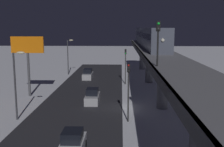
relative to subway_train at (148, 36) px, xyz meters
The scene contains 13 objects.
ground_plane 21.74m from the subway_train, 74.75° to the left, with size 240.00×240.00×0.00m, color white.
avenue_asphalt 23.59m from the subway_train, 61.32° to the left, with size 11.00×83.49×0.01m, color #28282D.
elevated_railway 19.49m from the subway_train, 89.73° to the left, with size 5.00×83.49×6.73m.
subway_train is the anchor object (origin of this frame).
rail_signal 28.88m from the subway_train, 86.02° to the left, with size 0.36×0.41×4.00m.
sedan_white 34.59m from the subway_train, 74.24° to the left, with size 1.91×4.07×1.97m.
sedan_silver 20.76m from the subway_train, 61.63° to the left, with size 1.80×4.24×1.97m.
sedan_silver_2 14.27m from the subway_train, ahead, with size 1.80×4.66×1.97m.
traffic_light_near 25.39m from the subway_train, 79.74° to the left, with size 0.32×0.44×6.40m.
traffic_light_mid 7.66m from the subway_train, 45.20° to the left, with size 0.32×0.44×6.40m.
commercial_billboard 23.43m from the subway_train, 35.78° to the left, with size 4.80×0.36×8.90m.
street_lamp_near 29.68m from the subway_train, 55.62° to the left, with size 1.35×0.44×7.65m.
street_lamp_far 17.96m from the subway_train, 18.91° to the right, with size 1.35×0.44×7.65m.
Camera 1 is at (-0.01, 33.95, 10.15)m, focal length 43.86 mm.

